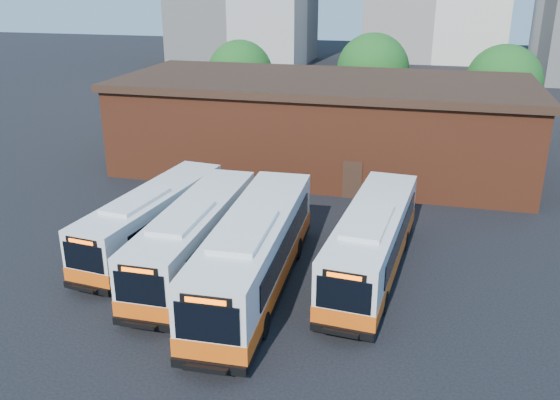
% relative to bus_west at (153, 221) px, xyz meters
% --- Properties ---
extents(ground, '(220.00, 220.00, 0.00)m').
position_rel_bus_west_xyz_m(ground, '(5.84, -4.42, -1.41)').
color(ground, black).
extents(bus_west, '(3.58, 11.55, 3.10)m').
position_rel_bus_west_xyz_m(bus_west, '(0.00, 0.00, 0.00)').
color(bus_west, silver).
rests_on(bus_west, ground).
extents(bus_midwest, '(2.61, 12.02, 3.26)m').
position_rel_bus_west_xyz_m(bus_midwest, '(2.97, -1.70, 0.07)').
color(bus_midwest, silver).
rests_on(bus_midwest, ground).
extents(bus_mideast, '(3.20, 13.37, 3.62)m').
position_rel_bus_west_xyz_m(bus_mideast, '(6.26, -3.02, 0.23)').
color(bus_mideast, silver).
rests_on(bus_mideast, ground).
extents(bus_east, '(3.46, 12.28, 3.31)m').
position_rel_bus_west_xyz_m(bus_east, '(11.07, -0.27, 0.09)').
color(bus_east, silver).
rests_on(bus_east, ground).
extents(transit_worker, '(0.54, 0.72, 1.80)m').
position_rel_bus_west_xyz_m(transit_worker, '(5.85, -6.19, -0.51)').
color(transit_worker, black).
rests_on(transit_worker, ground).
extents(depot_building, '(28.60, 12.60, 6.40)m').
position_rel_bus_west_xyz_m(depot_building, '(5.84, 15.58, 1.85)').
color(depot_building, maroon).
rests_on(depot_building, ground).
extents(tree_west, '(6.00, 6.00, 7.65)m').
position_rel_bus_west_xyz_m(tree_west, '(-4.16, 27.58, 3.24)').
color(tree_west, '#382314').
rests_on(tree_west, ground).
extents(tree_mid, '(6.56, 6.56, 8.36)m').
position_rel_bus_west_xyz_m(tree_mid, '(7.84, 29.58, 3.67)').
color(tree_mid, '#382314').
rests_on(tree_mid, ground).
extents(tree_east, '(6.24, 6.24, 7.96)m').
position_rel_bus_west_xyz_m(tree_east, '(18.84, 26.58, 3.42)').
color(tree_east, '#382314').
rests_on(tree_east, ground).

